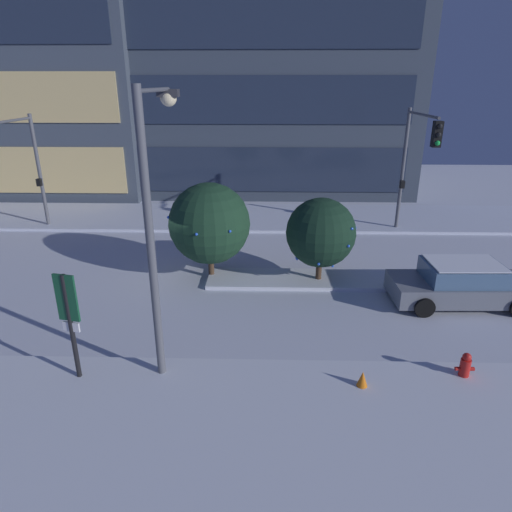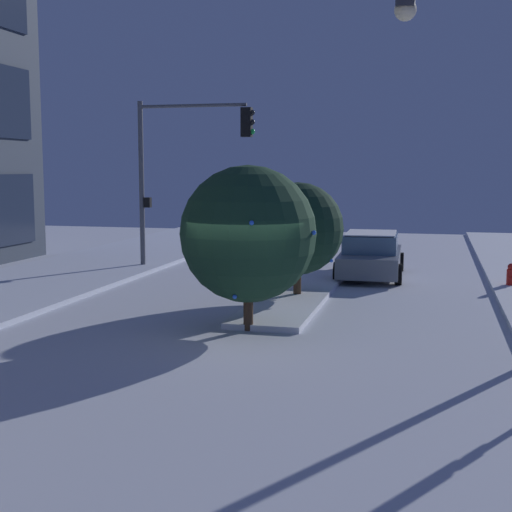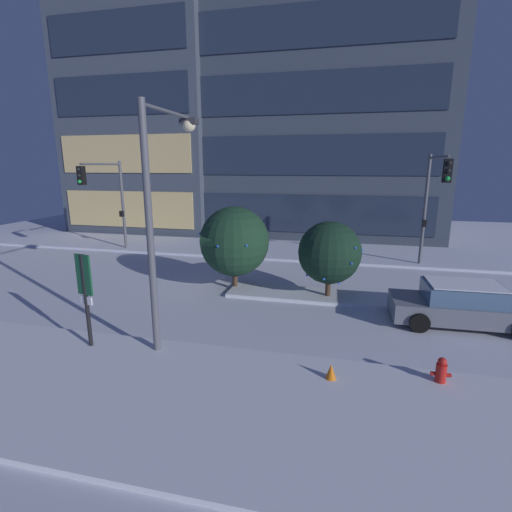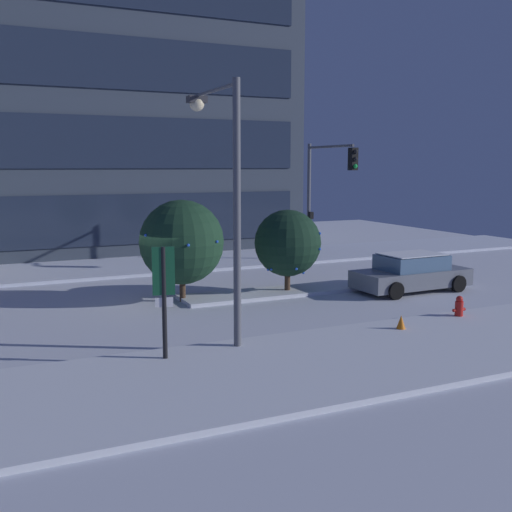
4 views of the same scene
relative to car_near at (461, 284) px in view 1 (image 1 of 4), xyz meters
The scene contains 14 objects.
ground 9.66m from the car_near, 169.00° to the left, with size 52.00×52.00×0.00m, color silver.
curb_strip_near 11.41m from the car_near, 146.05° to the right, with size 52.00×5.20×0.14m, color silver.
curb_strip_far 13.81m from the car_near, 133.28° to the left, with size 52.00×5.20×0.14m, color silver.
median_strip 4.71m from the car_near, 158.85° to the left, with size 9.00×1.80×0.14m, color silver.
office_tower_secondary 29.05m from the car_near, 138.89° to the left, with size 11.96×10.15×20.90m.
car_near is the anchor object (origin of this frame).
traffic_light_corner_far_right 7.43m from the car_near, 89.74° to the left, with size 0.32×4.30×5.99m.
traffic_light_corner_far_left 19.54m from the car_near, 159.79° to the left, with size 0.32×4.09×5.69m.
street_lamp_arched 10.66m from the car_near, 159.85° to the right, with size 0.56×3.33×7.09m.
fire_hydrant 4.62m from the car_near, 109.98° to the right, with size 0.48×0.26×0.79m.
parking_info_sign 12.30m from the car_near, 157.91° to the right, with size 0.55×0.18×2.95m.
decorated_tree_median 9.10m from the car_near, 167.38° to the left, with size 3.05×3.09×3.71m.
decorated_tree_right_of_median 5.08m from the car_near, 160.71° to the left, with size 2.60×2.56×3.25m.
construction_cone 6.44m from the car_near, 131.39° to the right, with size 0.36×0.36×0.55m, color orange.
Camera 1 is at (2.84, -15.83, 7.12)m, focal length 31.46 mm.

